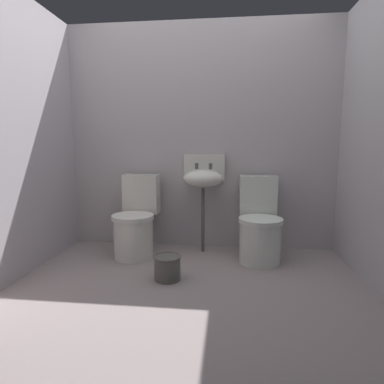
{
  "coord_description": "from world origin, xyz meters",
  "views": [
    {
      "loc": [
        0.3,
        -2.36,
        1.09
      ],
      "look_at": [
        0.0,
        0.26,
        0.7
      ],
      "focal_mm": 30.3,
      "sensor_mm": 36.0,
      "label": 1
    }
  ],
  "objects": [
    {
      "name": "toilet_left",
      "position": [
        -0.61,
        0.67,
        0.32
      ],
      "size": [
        0.41,
        0.6,
        0.78
      ],
      "rotation": [
        0.0,
        0.0,
        3.12
      ],
      "color": "silver",
      "rests_on": "ground"
    },
    {
      "name": "wall_back",
      "position": [
        0.0,
        1.07,
        1.15
      ],
      "size": [
        3.17,
        0.1,
        2.31
      ],
      "primitive_type": "cube",
      "color": "#B0ABAF",
      "rests_on": "ground"
    },
    {
      "name": "toilet_right",
      "position": [
        0.59,
        0.67,
        0.32
      ],
      "size": [
        0.41,
        0.6,
        0.78
      ],
      "rotation": [
        0.0,
        0.0,
        3.16
      ],
      "color": "silver",
      "rests_on": "ground"
    },
    {
      "name": "sink",
      "position": [
        0.04,
        0.86,
        0.75
      ],
      "size": [
        0.42,
        0.34,
        0.99
      ],
      "color": "#55544F",
      "rests_on": "ground"
    },
    {
      "name": "wall_left",
      "position": [
        -1.43,
        0.1,
        1.15
      ],
      "size": [
        0.1,
        2.24,
        2.31
      ],
      "primitive_type": "cube",
      "color": "#ADA6AE",
      "rests_on": "ground"
    },
    {
      "name": "ground_plane",
      "position": [
        0.0,
        0.0,
        -0.04
      ],
      "size": [
        3.17,
        2.44,
        0.08
      ],
      "primitive_type": "cube",
      "color": "gray"
    },
    {
      "name": "bucket",
      "position": [
        -0.18,
        0.1,
        0.1
      ],
      "size": [
        0.23,
        0.23,
        0.2
      ],
      "color": "#55544F",
      "rests_on": "ground"
    }
  ]
}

